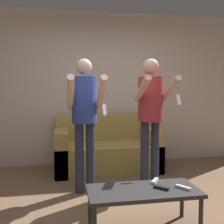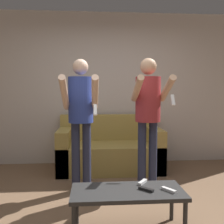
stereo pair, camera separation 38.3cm
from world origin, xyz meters
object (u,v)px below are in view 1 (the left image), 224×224
object	(u,v)px
remote_mid	(161,188)
remote_near	(183,188)
person_standing_left	(85,110)
remote_far	(155,181)
person_standing_right	(151,108)
coffee_table	(143,193)
couch	(107,151)

from	to	relation	value
remote_mid	remote_near	bearing A→B (deg)	-8.30
person_standing_left	remote_near	world-z (taller)	person_standing_left
remote_mid	remote_far	world-z (taller)	same
person_standing_left	remote_near	distance (m)	1.51
person_standing_right	remote_far	distance (m)	1.12
coffee_table	person_standing_left	bearing A→B (deg)	114.54
coffee_table	remote_mid	xyz separation A→B (m)	(0.17, -0.03, 0.05)
couch	person_standing_right	distance (m)	1.31
remote_mid	couch	bearing A→B (deg)	95.55
person_standing_left	remote_near	bearing A→B (deg)	-52.16
couch	remote_far	size ratio (longest dim) A/B	11.72
person_standing_left	coffee_table	bearing A→B (deg)	-65.46
remote_near	remote_mid	bearing A→B (deg)	171.70
couch	person_standing_right	xyz separation A→B (m)	(0.44, -0.96, 0.78)
remote_near	person_standing_left	bearing A→B (deg)	127.84
remote_near	coffee_table	bearing A→B (deg)	171.14
couch	remote_near	bearing A→B (deg)	-78.92
remote_far	remote_mid	bearing A→B (deg)	-91.46
remote_mid	remote_far	xyz separation A→B (m)	(0.00, 0.19, 0.00)
coffee_table	remote_near	distance (m)	0.38
remote_mid	coffee_table	bearing A→B (deg)	170.47
person_standing_right	remote_near	xyz separation A→B (m)	(-0.04, -1.08, -0.67)
couch	remote_mid	bearing A→B (deg)	-84.45
couch	person_standing_right	size ratio (longest dim) A/B	0.97
person_standing_right	remote_mid	distance (m)	1.27
person_standing_left	remote_mid	world-z (taller)	person_standing_left
remote_near	remote_far	xyz separation A→B (m)	(-0.20, 0.22, 0.00)
couch	person_standing_left	bearing A→B (deg)	-114.34
coffee_table	remote_mid	world-z (taller)	remote_mid
person_standing_right	remote_near	size ratio (longest dim) A/B	12.08
couch	person_standing_left	distance (m)	1.30
coffee_table	remote_near	size ratio (longest dim) A/B	7.24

